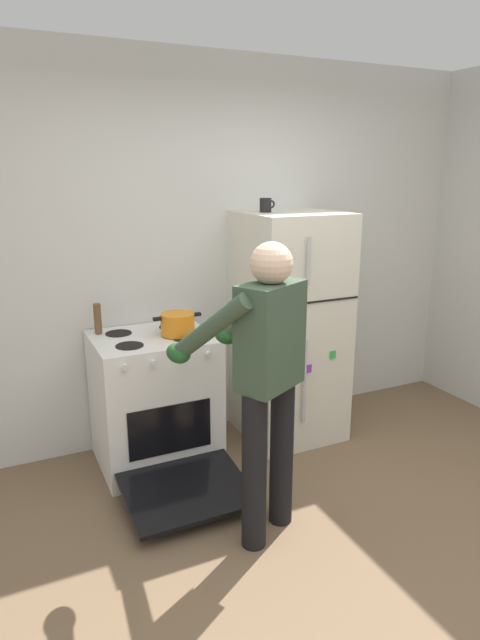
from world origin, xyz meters
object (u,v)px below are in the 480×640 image
(person_cook, at_px, (263,366))
(pepper_mill, at_px, (98,318))
(red_pot, at_px, (178,324))
(coffee_mug, at_px, (266,205))
(stove_range, at_px, (156,402))
(refrigerator, at_px, (289,327))

(person_cook, height_order, pepper_mill, person_cook)
(red_pot, xyz_separation_m, coffee_mug, (0.69, 0.10, 0.73))
(stove_range, xyz_separation_m, coffee_mug, (0.85, 0.07, 1.26))
(person_cook, xyz_separation_m, pepper_mill, (-0.60, 1.17, 0.03))
(coffee_mug, relative_size, pepper_mill, 0.57)
(refrigerator, distance_m, red_pot, 0.88)
(red_pot, bearing_deg, refrigerator, 3.29)
(refrigerator, xyz_separation_m, coffee_mug, (-0.18, 0.05, 0.87))
(person_cook, bearing_deg, coffee_mug, 61.90)
(refrigerator, bearing_deg, person_cook, -126.65)
(red_pot, bearing_deg, person_cook, -81.22)
(coffee_mug, bearing_deg, red_pot, -171.73)
(refrigerator, relative_size, red_pot, 5.15)
(red_pot, distance_m, pepper_mill, 0.52)
(person_cook, height_order, coffee_mug, coffee_mug)
(stove_range, relative_size, person_cook, 0.76)
(red_pot, distance_m, coffee_mug, 1.01)
(coffee_mug, xyz_separation_m, pepper_mill, (-1.15, 0.15, -0.70))
(refrigerator, relative_size, stove_range, 1.36)
(coffee_mug, bearing_deg, stove_range, -175.43)
(refrigerator, xyz_separation_m, person_cook, (-0.72, -0.97, 0.14))
(refrigerator, bearing_deg, stove_range, -179.03)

